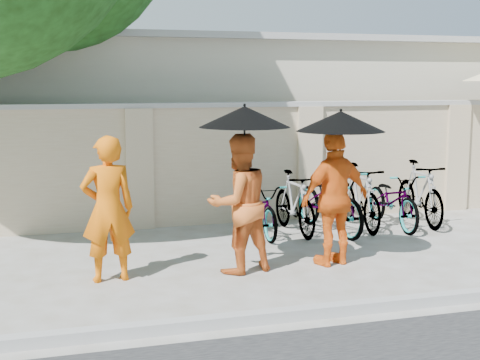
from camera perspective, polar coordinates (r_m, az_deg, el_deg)
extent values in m
plane|color=#ADADAD|center=(8.60, 1.05, -8.01)|extent=(80.00, 80.00, 0.00)
cube|color=#9F9F9F|center=(7.05, 5.24, -11.26)|extent=(40.00, 0.16, 0.12)
cube|color=#C7B697|center=(11.69, 1.10, 1.37)|extent=(20.00, 0.30, 2.00)
cube|color=#BCB59D|center=(15.55, 0.45, 5.34)|extent=(14.00, 6.00, 3.20)
imported|color=orange|center=(8.27, -11.21, -2.44)|extent=(0.69, 0.48, 1.79)
imported|color=#CF6023|center=(8.50, -0.09, -2.02)|extent=(1.02, 0.88, 1.79)
cylinder|color=black|center=(8.35, 0.39, 2.04)|extent=(0.02, 0.02, 0.99)
cone|color=black|center=(8.31, 0.39, 5.43)|extent=(1.14, 1.14, 0.26)
imported|color=orange|center=(8.92, 8.11, -1.56)|extent=(1.13, 0.69, 1.80)
cylinder|color=black|center=(8.78, 8.52, 2.04)|extent=(0.02, 0.02, 0.90)
cone|color=black|center=(8.74, 8.58, 4.98)|extent=(1.15, 1.15, 0.26)
imported|color=gray|center=(10.60, 1.71, -2.50)|extent=(0.59, 1.63, 0.85)
imported|color=gray|center=(10.77, 4.67, -1.94)|extent=(0.50, 1.68, 1.00)
imported|color=gray|center=(10.92, 7.66, -1.78)|extent=(0.95, 2.03, 1.03)
imported|color=gray|center=(11.25, 10.17, -1.41)|extent=(0.66, 1.83, 1.07)
imported|color=gray|center=(11.47, 12.92, -1.66)|extent=(0.69, 1.80, 0.94)
imported|color=gray|center=(11.85, 15.10, -1.06)|extent=(0.71, 1.84, 1.08)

